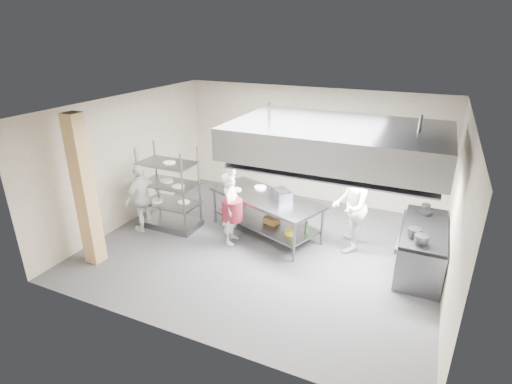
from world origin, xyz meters
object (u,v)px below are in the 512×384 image
at_px(chef_line, 350,206).
at_px(chef_head, 231,208).
at_px(island, 266,215).
at_px(pass_rack, 169,188).
at_px(chef_plating, 142,198).
at_px(griddle, 281,195).
at_px(cooking_range, 422,249).
at_px(stockpot, 414,233).

bearing_deg(chef_line, chef_head, -79.23).
relative_size(island, pass_rack, 1.34).
xyz_separation_m(chef_line, chef_plating, (-4.45, -1.10, -0.18)).
xyz_separation_m(island, griddle, (0.37, -0.03, 0.56)).
relative_size(cooking_range, chef_line, 1.03).
bearing_deg(stockpot, chef_plating, -175.86).
xyz_separation_m(island, chef_plating, (-2.62, -0.99, 0.34)).
height_order(chef_head, chef_line, chef_line).
bearing_deg(pass_rack, chef_plating, -139.05).
bearing_deg(pass_rack, stockpot, 0.23).
bearing_deg(griddle, stockpot, 27.61).
height_order(island, chef_line, chef_line).
xyz_separation_m(pass_rack, cooking_range, (5.46, 0.50, -0.55)).
bearing_deg(griddle, chef_line, 43.94).
xyz_separation_m(pass_rack, griddle, (2.52, 0.56, 0.04)).
distance_m(island, stockpot, 3.23).
height_order(chef_line, chef_plating, chef_line).
height_order(chef_line, griddle, chef_line).
height_order(chef_line, stockpot, chef_line).
distance_m(island, chef_head, 0.91).
relative_size(island, griddle, 6.05).
xyz_separation_m(cooking_range, chef_head, (-3.83, -0.58, 0.38)).
relative_size(island, cooking_range, 1.31).
distance_m(cooking_range, stockpot, 0.77).
distance_m(island, cooking_range, 3.31).
xyz_separation_m(chef_head, griddle, (0.89, 0.64, 0.22)).
relative_size(cooking_range, stockpot, 8.27).
bearing_deg(chef_head, stockpot, -100.91).
distance_m(chef_plating, stockpot, 5.78).
distance_m(chef_head, griddle, 1.11).
bearing_deg(chef_plating, cooking_range, 109.21).
height_order(griddle, stockpot, griddle).
distance_m(island, pass_rack, 2.29).
bearing_deg(cooking_range, stockpot, -109.76).
xyz_separation_m(pass_rack, chef_head, (1.63, -0.08, -0.17)).
relative_size(pass_rack, chef_head, 1.22).
bearing_deg(stockpot, cooking_range, 70.24).
relative_size(chef_head, chef_plating, 1.01).
distance_m(island, chef_line, 1.91).
bearing_deg(cooking_range, pass_rack, -174.73).
bearing_deg(cooking_range, chef_line, 172.84).
height_order(chef_plating, griddle, chef_plating).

